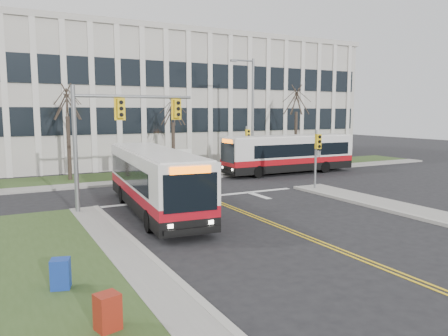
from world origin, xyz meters
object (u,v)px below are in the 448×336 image
(bus_main, at_px, (155,182))
(newspaper_box_red, at_px, (108,314))
(streetlight, at_px, (251,109))
(newspaper_box_blue, at_px, (61,276))
(directory_sign, at_px, (183,160))
(bus_cross, at_px, (289,155))

(bus_main, bearing_deg, newspaper_box_red, -108.68)
(streetlight, xyz_separation_m, bus_main, (-11.85, -10.28, -3.68))
(bus_main, bearing_deg, streetlight, 46.28)
(newspaper_box_blue, xyz_separation_m, newspaper_box_red, (0.60, -2.92, 0.00))
(bus_main, xyz_separation_m, newspaper_box_blue, (-5.52, -8.14, -1.04))
(directory_sign, distance_m, newspaper_box_blue, 23.02)
(newspaper_box_blue, bearing_deg, directory_sign, 75.50)
(directory_sign, xyz_separation_m, newspaper_box_red, (-11.24, -22.64, -0.70))
(streetlight, xyz_separation_m, bus_cross, (2.27, -2.20, -3.70))
(newspaper_box_red, bearing_deg, bus_cross, 30.29)
(directory_sign, xyz_separation_m, bus_cross, (7.80, -3.50, 0.33))
(bus_main, height_order, newspaper_box_red, bus_main)
(newspaper_box_red, bearing_deg, directory_sign, 48.74)
(streetlight, height_order, bus_cross, streetlight)
(streetlight, relative_size, bus_cross, 0.82)
(directory_sign, bearing_deg, newspaper_box_blue, -120.97)
(streetlight, distance_m, bus_main, 16.11)
(streetlight, relative_size, bus_main, 0.81)
(directory_sign, height_order, newspaper_box_red, directory_sign)
(newspaper_box_red, bearing_deg, streetlight, 36.98)
(newspaper_box_blue, bearing_deg, bus_main, 72.33)
(streetlight, height_order, newspaper_box_blue, streetlight)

